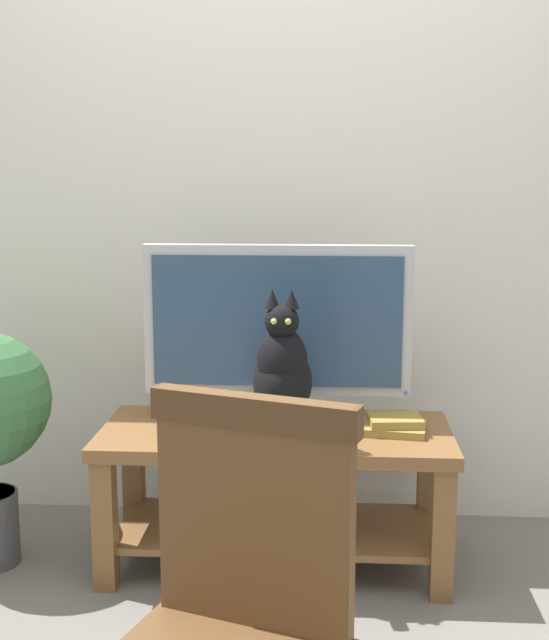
# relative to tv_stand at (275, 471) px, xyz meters

# --- Properties ---
(back_wall) EXTENTS (7.00, 0.12, 2.80)m
(back_wall) POSITION_rel_tv_stand_xyz_m (-0.02, 0.51, 1.07)
(back_wall) COLOR silver
(back_wall) RESTS_ON ground
(tv_stand) EXTENTS (1.16, 0.51, 0.48)m
(tv_stand) POSITION_rel_tv_stand_xyz_m (0.00, 0.00, 0.00)
(tv_stand) COLOR brown
(tv_stand) RESTS_ON ground
(tv) EXTENTS (0.90, 0.20, 0.60)m
(tv) POSITION_rel_tv_stand_xyz_m (0.00, 0.09, 0.47)
(tv) COLOR #B7B7BC
(tv) RESTS_ON tv_stand
(media_box) EXTENTS (0.39, 0.25, 0.07)m
(media_box) POSITION_rel_tv_stand_xyz_m (0.03, -0.11, 0.18)
(media_box) COLOR #BCBCC1
(media_box) RESTS_ON tv_stand
(cat) EXTENTS (0.19, 0.33, 0.42)m
(cat) POSITION_rel_tv_stand_xyz_m (0.03, -0.12, 0.37)
(cat) COLOR black
(cat) RESTS_ON media_box
(wooden_chair) EXTENTS (0.52, 0.52, 0.92)m
(wooden_chair) POSITION_rel_tv_stand_xyz_m (0.00, -1.31, 0.20)
(wooden_chair) COLOR brown
(wooden_chair) RESTS_ON ground
(book_stack) EXTENTS (0.26, 0.20, 0.05)m
(book_stack) POSITION_rel_tv_stand_xyz_m (0.38, 0.00, 0.17)
(book_stack) COLOR olive
(book_stack) RESTS_ON tv_stand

